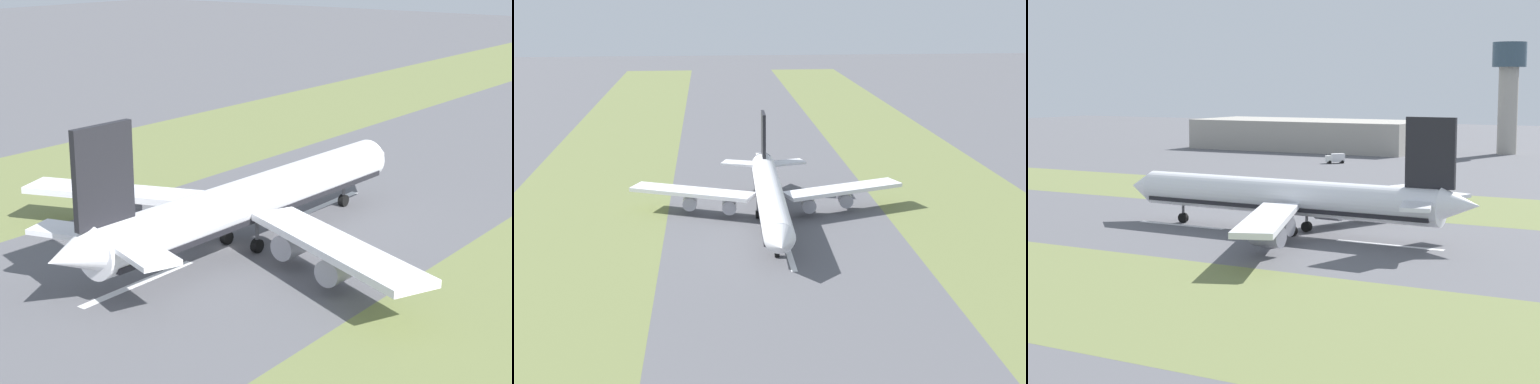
% 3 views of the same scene
% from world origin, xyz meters
% --- Properties ---
extents(ground_plane, '(800.00, 800.00, 0.00)m').
position_xyz_m(ground_plane, '(0.00, 0.00, 0.00)').
color(ground_plane, '#56565B').
extents(grass_median_west, '(40.00, 600.00, 0.01)m').
position_xyz_m(grass_median_west, '(-45.00, 0.00, 0.00)').
color(grass_median_west, olive).
rests_on(grass_median_west, ground).
extents(grass_median_east, '(40.00, 600.00, 0.01)m').
position_xyz_m(grass_median_east, '(45.00, 0.00, 0.00)').
color(grass_median_east, olive).
rests_on(grass_median_east, ground).
extents(centreline_dash_near, '(1.20, 18.00, 0.01)m').
position_xyz_m(centreline_dash_near, '(0.00, -56.28, 0.01)').
color(centreline_dash_near, silver).
rests_on(centreline_dash_near, ground).
extents(centreline_dash_mid, '(1.20, 18.00, 0.01)m').
position_xyz_m(centreline_dash_mid, '(0.00, -16.28, 0.01)').
color(centreline_dash_mid, silver).
rests_on(centreline_dash_mid, ground).
extents(centreline_dash_far, '(1.20, 18.00, 0.01)m').
position_xyz_m(centreline_dash_far, '(0.00, 23.72, 0.01)').
color(centreline_dash_far, silver).
rests_on(centreline_dash_far, ground).
extents(airplane_main_jet, '(64.12, 67.11, 20.20)m').
position_xyz_m(airplane_main_jet, '(2.00, 1.82, 6.02)').
color(airplane_main_jet, white).
rests_on(airplane_main_jet, ground).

